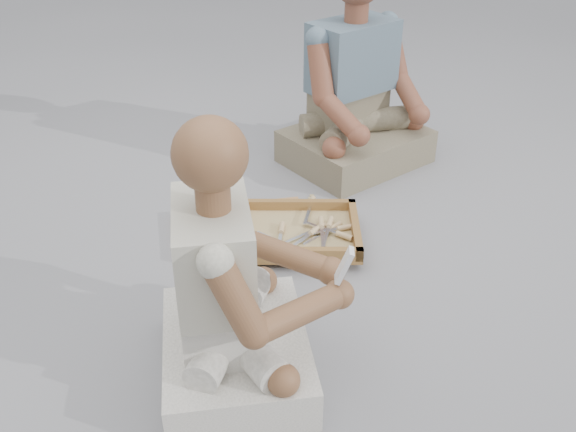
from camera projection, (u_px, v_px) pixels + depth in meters
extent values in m
plane|color=gray|center=(291.00, 310.00, 2.24)|extent=(60.00, 60.00, 0.00)
cube|color=olive|center=(243.00, 228.00, 2.67)|extent=(0.55, 0.37, 0.04)
cube|color=brown|center=(298.00, 235.00, 2.58)|extent=(0.56, 0.49, 0.01)
cube|color=brown|center=(298.00, 205.00, 2.71)|extent=(0.48, 0.14, 0.05)
cube|color=brown|center=(298.00, 254.00, 2.40)|extent=(0.48, 0.14, 0.05)
cube|color=brown|center=(355.00, 228.00, 2.56)|extent=(0.12, 0.39, 0.05)
cube|color=brown|center=(241.00, 228.00, 2.56)|extent=(0.12, 0.39, 0.05)
cube|color=tan|center=(298.00, 233.00, 2.57)|extent=(0.49, 0.42, 0.01)
cube|color=white|center=(308.00, 215.00, 2.64)|extent=(0.07, 0.14, 0.00)
cylinder|color=tan|center=(312.00, 202.00, 2.73)|extent=(0.05, 0.07, 0.02)
cube|color=white|center=(320.00, 232.00, 2.55)|extent=(0.15, 0.03, 0.00)
cylinder|color=tan|center=(346.00, 227.00, 2.57)|extent=(0.07, 0.03, 0.02)
cube|color=white|center=(279.00, 243.00, 2.48)|extent=(0.06, 0.15, 0.00)
cylinder|color=tan|center=(282.00, 228.00, 2.57)|extent=(0.04, 0.07, 0.02)
cube|color=white|center=(298.00, 242.00, 2.48)|extent=(0.13, 0.11, 0.00)
cylinder|color=tan|center=(315.00, 230.00, 2.56)|extent=(0.07, 0.06, 0.02)
cube|color=white|center=(298.00, 237.00, 2.52)|extent=(0.14, 0.08, 0.00)
cylinder|color=tan|center=(319.00, 228.00, 2.58)|extent=(0.07, 0.05, 0.02)
cube|color=white|center=(326.00, 237.00, 2.50)|extent=(0.07, 0.14, 0.00)
cylinder|color=tan|center=(330.00, 222.00, 2.60)|extent=(0.05, 0.07, 0.02)
cube|color=white|center=(271.00, 238.00, 2.52)|extent=(0.11, 0.12, 0.00)
cylinder|color=tan|center=(294.00, 248.00, 2.46)|extent=(0.06, 0.07, 0.02)
cube|color=white|center=(323.00, 238.00, 2.50)|extent=(0.05, 0.15, 0.00)
cylinder|color=tan|center=(321.00, 223.00, 2.59)|extent=(0.04, 0.07, 0.02)
cube|color=white|center=(316.00, 237.00, 2.53)|extent=(0.13, 0.09, 0.00)
cylinder|color=tan|center=(335.00, 227.00, 2.60)|extent=(0.07, 0.06, 0.02)
cube|color=white|center=(320.00, 227.00, 2.56)|extent=(0.11, 0.12, 0.00)
cylinder|color=tan|center=(344.00, 236.00, 2.51)|extent=(0.06, 0.07, 0.02)
cube|color=tan|center=(247.00, 278.00, 2.40)|extent=(0.02, 0.02, 0.00)
cube|color=tan|center=(264.00, 220.00, 2.76)|extent=(0.02, 0.02, 0.00)
cube|color=tan|center=(281.00, 290.00, 2.34)|extent=(0.02, 0.02, 0.00)
cube|color=tan|center=(310.00, 198.00, 2.91)|extent=(0.02, 0.02, 0.00)
cube|color=tan|center=(344.00, 261.00, 2.49)|extent=(0.02, 0.02, 0.00)
cube|color=tan|center=(296.00, 246.00, 2.58)|extent=(0.02, 0.02, 0.00)
cube|color=tan|center=(206.00, 224.00, 2.72)|extent=(0.02, 0.02, 0.00)
cube|color=tan|center=(249.00, 210.00, 2.83)|extent=(0.02, 0.02, 0.00)
cube|color=tan|center=(259.00, 202.00, 2.89)|extent=(0.02, 0.02, 0.00)
cube|color=tan|center=(312.00, 196.00, 2.94)|extent=(0.02, 0.02, 0.00)
cube|color=tan|center=(287.00, 250.00, 2.56)|extent=(0.02, 0.02, 0.00)
cube|color=tan|center=(326.00, 224.00, 2.72)|extent=(0.02, 0.02, 0.00)
cube|color=tan|center=(258.00, 266.00, 2.46)|extent=(0.02, 0.02, 0.00)
cube|color=silver|center=(236.00, 354.00, 1.96)|extent=(0.47, 0.57, 0.14)
cube|color=silver|center=(215.00, 317.00, 1.87)|extent=(0.21, 0.31, 0.17)
cube|color=beige|center=(213.00, 253.00, 1.75)|extent=(0.23, 0.35, 0.28)
sphere|color=brown|center=(210.00, 154.00, 1.60)|extent=(0.20, 0.20, 0.20)
sphere|color=brown|center=(331.00, 271.00, 1.92)|extent=(0.09, 0.09, 0.09)
sphere|color=brown|center=(339.00, 294.00, 1.82)|extent=(0.09, 0.09, 0.09)
cube|color=#776D55|center=(355.00, 146.00, 3.20)|extent=(0.79, 0.73, 0.16)
cube|color=#776D55|center=(348.00, 108.00, 3.15)|extent=(0.41, 0.35, 0.20)
cube|color=#4F616D|center=(352.00, 56.00, 3.00)|extent=(0.46, 0.39, 0.33)
sphere|color=brown|center=(419.00, 114.00, 3.05)|extent=(0.10, 0.10, 0.10)
sphere|color=brown|center=(359.00, 135.00, 2.85)|extent=(0.10, 0.10, 0.10)
cube|color=silver|center=(344.00, 266.00, 1.78)|extent=(0.06, 0.06, 0.11)
cube|color=black|center=(344.00, 263.00, 1.77)|extent=(0.02, 0.04, 0.03)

